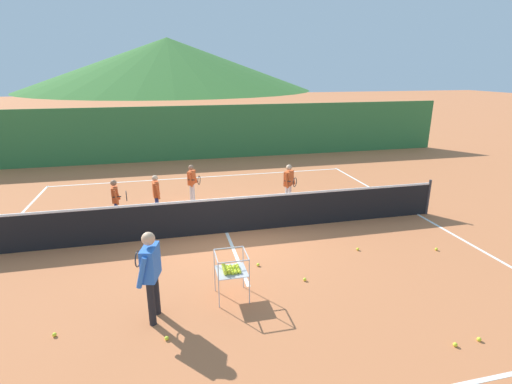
{
  "coord_description": "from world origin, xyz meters",
  "views": [
    {
      "loc": [
        -1.42,
        -9.32,
        4.13
      ],
      "look_at": [
        0.71,
        -0.39,
        1.2
      ],
      "focal_mm": 27.09,
      "sensor_mm": 36.0,
      "label": 1
    }
  ],
  "objects_px": {
    "tennis_ball_7": "(436,249)",
    "tennis_ball_6": "(305,279)",
    "student_2": "(192,180)",
    "tennis_ball_2": "(167,338)",
    "ball_cart": "(231,269)",
    "tennis_ball_4": "(479,339)",
    "student_3": "(289,181)",
    "tennis_net": "(226,215)",
    "tennis_ball_9": "(258,265)",
    "tennis_ball_10": "(54,335)",
    "instructor": "(150,268)",
    "tennis_ball_5": "(455,345)",
    "student_0": "(116,197)",
    "student_1": "(156,192)",
    "tennis_ball_8": "(358,249)"
  },
  "relations": [
    {
      "from": "tennis_ball_7",
      "to": "tennis_ball_6",
      "type": "bearing_deg",
      "value": -170.67
    },
    {
      "from": "student_2",
      "to": "tennis_ball_2",
      "type": "distance_m",
      "value": 6.76
    },
    {
      "from": "tennis_ball_6",
      "to": "tennis_ball_7",
      "type": "distance_m",
      "value": 3.59
    },
    {
      "from": "ball_cart",
      "to": "tennis_ball_4",
      "type": "bearing_deg",
      "value": -30.6
    },
    {
      "from": "student_3",
      "to": "tennis_ball_4",
      "type": "relative_size",
      "value": 19.37
    },
    {
      "from": "tennis_net",
      "to": "tennis_ball_9",
      "type": "distance_m",
      "value": 2.05
    },
    {
      "from": "tennis_ball_2",
      "to": "tennis_ball_6",
      "type": "distance_m",
      "value": 3.02
    },
    {
      "from": "tennis_ball_6",
      "to": "tennis_ball_10",
      "type": "relative_size",
      "value": 1.0
    },
    {
      "from": "instructor",
      "to": "tennis_ball_5",
      "type": "relative_size",
      "value": 23.89
    },
    {
      "from": "student_0",
      "to": "tennis_ball_4",
      "type": "xyz_separation_m",
      "value": [
        6.08,
        -6.61,
        -0.71
      ]
    },
    {
      "from": "student_1",
      "to": "tennis_ball_6",
      "type": "xyz_separation_m",
      "value": [
        2.93,
        -4.45,
        -0.71
      ]
    },
    {
      "from": "tennis_net",
      "to": "tennis_ball_8",
      "type": "bearing_deg",
      "value": -31.53
    },
    {
      "from": "ball_cart",
      "to": "tennis_ball_4",
      "type": "relative_size",
      "value": 13.22
    },
    {
      "from": "instructor",
      "to": "tennis_ball_5",
      "type": "height_order",
      "value": "instructor"
    },
    {
      "from": "student_2",
      "to": "tennis_ball_10",
      "type": "height_order",
      "value": "student_2"
    },
    {
      "from": "tennis_net",
      "to": "tennis_ball_10",
      "type": "relative_size",
      "value": 178.66
    },
    {
      "from": "tennis_ball_2",
      "to": "tennis_ball_7",
      "type": "height_order",
      "value": "same"
    },
    {
      "from": "tennis_ball_5",
      "to": "tennis_ball_10",
      "type": "distance_m",
      "value": 6.38
    },
    {
      "from": "ball_cart",
      "to": "tennis_ball_9",
      "type": "height_order",
      "value": "ball_cart"
    },
    {
      "from": "tennis_ball_5",
      "to": "tennis_ball_10",
      "type": "relative_size",
      "value": 1.0
    },
    {
      "from": "ball_cart",
      "to": "tennis_ball_9",
      "type": "bearing_deg",
      "value": 53.38
    },
    {
      "from": "tennis_ball_4",
      "to": "tennis_ball_8",
      "type": "height_order",
      "value": "same"
    },
    {
      "from": "tennis_ball_5",
      "to": "tennis_ball_7",
      "type": "xyz_separation_m",
      "value": [
        1.94,
        2.97,
        0.0
      ]
    },
    {
      "from": "ball_cart",
      "to": "tennis_ball_5",
      "type": "xyz_separation_m",
      "value": [
        3.17,
        -2.16,
        -0.55
      ]
    },
    {
      "from": "student_0",
      "to": "student_3",
      "type": "height_order",
      "value": "student_3"
    },
    {
      "from": "tennis_net",
      "to": "instructor",
      "type": "distance_m",
      "value": 3.84
    },
    {
      "from": "tennis_ball_7",
      "to": "student_3",
      "type": "bearing_deg",
      "value": 121.99
    },
    {
      "from": "student_2",
      "to": "student_0",
      "type": "bearing_deg",
      "value": -150.82
    },
    {
      "from": "student_3",
      "to": "tennis_ball_10",
      "type": "height_order",
      "value": "student_3"
    },
    {
      "from": "tennis_net",
      "to": "tennis_ball_6",
      "type": "relative_size",
      "value": 178.66
    },
    {
      "from": "student_1",
      "to": "student_3",
      "type": "relative_size",
      "value": 0.94
    },
    {
      "from": "tennis_ball_2",
      "to": "tennis_ball_5",
      "type": "bearing_deg",
      "value": -15.3
    },
    {
      "from": "student_2",
      "to": "tennis_ball_5",
      "type": "xyz_separation_m",
      "value": [
        3.43,
        -7.85,
        -0.71
      ]
    },
    {
      "from": "student_2",
      "to": "student_1",
      "type": "bearing_deg",
      "value": -137.71
    },
    {
      "from": "tennis_ball_2",
      "to": "tennis_ball_7",
      "type": "relative_size",
      "value": 1.0
    },
    {
      "from": "tennis_ball_5",
      "to": "tennis_ball_6",
      "type": "height_order",
      "value": "same"
    },
    {
      "from": "tennis_ball_5",
      "to": "tennis_ball_6",
      "type": "distance_m",
      "value": 2.88
    },
    {
      "from": "student_2",
      "to": "student_3",
      "type": "xyz_separation_m",
      "value": [
        2.93,
        -0.98,
        0.04
      ]
    },
    {
      "from": "student_1",
      "to": "tennis_ball_10",
      "type": "bearing_deg",
      "value": -107.43
    },
    {
      "from": "student_1",
      "to": "student_2",
      "type": "bearing_deg",
      "value": 42.29
    },
    {
      "from": "instructor",
      "to": "tennis_ball_8",
      "type": "height_order",
      "value": "instructor"
    },
    {
      "from": "tennis_ball_10",
      "to": "student_1",
      "type": "bearing_deg",
      "value": 72.57
    },
    {
      "from": "tennis_net",
      "to": "tennis_ball_10",
      "type": "bearing_deg",
      "value": -134.28
    },
    {
      "from": "tennis_ball_5",
      "to": "instructor",
      "type": "bearing_deg",
      "value": 158.22
    },
    {
      "from": "tennis_ball_7",
      "to": "tennis_ball_8",
      "type": "height_order",
      "value": "same"
    },
    {
      "from": "student_0",
      "to": "tennis_ball_9",
      "type": "xyz_separation_m",
      "value": [
        3.24,
        -3.41,
        -0.71
      ]
    },
    {
      "from": "tennis_ball_4",
      "to": "ball_cart",
      "type": "bearing_deg",
      "value": 149.4
    },
    {
      "from": "instructor",
      "to": "tennis_ball_9",
      "type": "distance_m",
      "value": 2.76
    },
    {
      "from": "student_0",
      "to": "tennis_ball_5",
      "type": "height_order",
      "value": "student_0"
    },
    {
      "from": "student_0",
      "to": "tennis_ball_6",
      "type": "xyz_separation_m",
      "value": [
        4.02,
        -4.23,
        -0.71
      ]
    }
  ]
}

